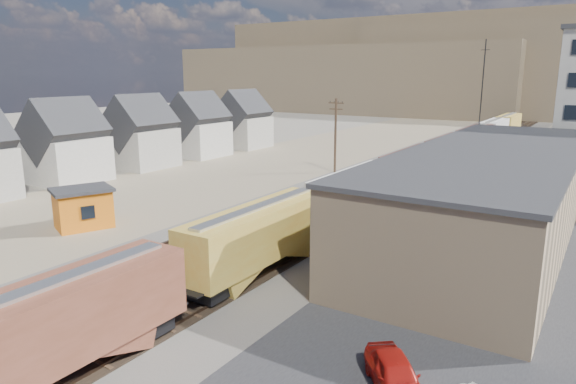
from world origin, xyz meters
The scene contains 12 objects.
ground centered at (0.00, 0.00, 0.00)m, with size 300.00×300.00×0.00m, color #6B6356.
ballast_bed centered at (0.00, 50.00, 0.03)m, with size 18.00×200.00×0.06m, color #4C4742.
dirt_yard centered at (-20.00, 40.00, 0.01)m, with size 24.00×180.00×0.03m, color gray.
rail_tracks centered at (-0.55, 50.00, 0.11)m, with size 11.40×200.00×0.24m.
freight_train centered at (3.80, 45.15, 2.79)m, with size 3.00×119.74×4.46m.
warehouse centered at (14.98, 25.00, 3.65)m, with size 12.40×40.40×7.25m.
utility_pole_north centered at (-8.50, 42.00, 5.30)m, with size 2.20×0.32×10.00m.
radio_mast centered at (6.00, 60.00, 9.12)m, with size 1.20×0.16×18.00m.
townhouse_row centered at (-34.00, 25.00, 4.34)m, with size 8.15×68.16×10.47m.
hills_north centered at (0.17, 167.92, 14.10)m, with size 265.00×80.00×32.00m.
maintenance_shed centered at (-15.34, 7.54, 1.83)m, with size 5.37×5.96×3.57m.
parked_car_red centered at (16.39, -0.50, 0.76)m, with size 1.81×4.49×1.53m, color #9E140E.
Camera 1 is at (22.99, -19.33, 13.27)m, focal length 32.00 mm.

